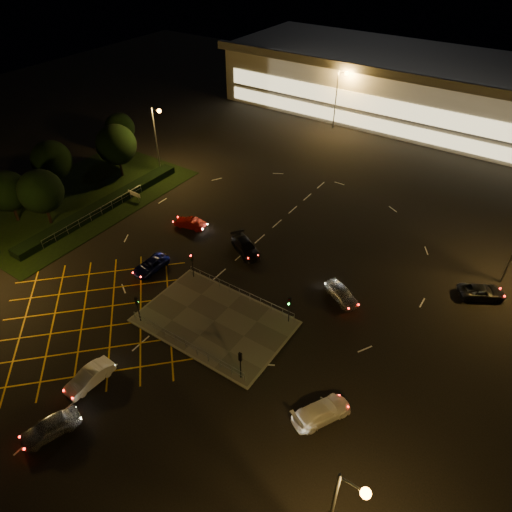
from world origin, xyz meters
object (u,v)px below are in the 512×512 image
Objects in this scene: car_circ_red at (190,223)px; car_left_blue at (151,265)px; car_queue_white at (89,377)px; car_far_dkgrey at (245,247)px; signal_sw at (137,304)px; car_east_grey at (482,292)px; car_near_silver at (50,427)px; signal_se at (240,360)px; car_approach_white at (322,411)px; signal_nw at (192,260)px; car_right_silver at (342,293)px; signal_ne at (289,305)px.

car_left_blue is at bearing -0.13° from car_circ_red.
car_queue_white is 0.99× the size of car_left_blue.
car_left_blue is 0.88× the size of car_far_dkgrey.
signal_sw is 7.87m from car_queue_white.
car_far_dkgrey is at bearing 75.90° from car_east_grey.
car_east_grey reaches higher than car_left_blue.
car_near_silver is at bearing -67.45° from car_left_blue.
signal_se is 7.66m from car_approach_white.
signal_nw is at bearing 30.81° from car_circ_red.
car_far_dkgrey is at bearing 73.77° from signal_nw.
car_circ_red is (-6.61, 15.19, -1.71)m from signal_sw.
signal_se is at bearing 39.03° from car_circ_red.
car_right_silver is at bearing 74.79° from car_circ_red.
signal_ne is 0.80× the size of car_circ_red.
signal_se reaches higher than car_near_silver.
car_near_silver is at bearing 66.41° from car_approach_white.
signal_sw is at bearing 30.33° from car_approach_white.
signal_se reaches higher than car_east_grey.
car_queue_white is (1.65, -7.52, -1.65)m from signal_sw.
car_near_silver reaches higher than car_queue_white.
car_approach_white is (17.82, 8.05, 0.01)m from car_queue_white.
car_left_blue is 1.02× the size of car_right_silver.
car_near_silver is 0.93× the size of car_east_grey.
signal_sw is 7.99m from signal_nw.
car_far_dkgrey is at bearing 92.51° from car_queue_white.
car_queue_white is 24.16m from car_circ_red.
car_circ_red is at bearing 118.81° from car_far_dkgrey.
car_far_dkgrey is at bearing 145.09° from signal_ne.
car_right_silver is (13.17, 21.41, 0.02)m from car_queue_white.
car_far_dkgrey is 1.01× the size of car_approach_white.
car_approach_white is (4.65, -13.36, -0.02)m from car_right_silver.
car_queue_white is at bearing 8.24° from car_circ_red.
signal_se is 0.63× the size of car_approach_white.
car_right_silver is at bearing -101.45° from signal_se.
signal_sw reaches higher than car_approach_white.
signal_ne reaches higher than car_left_blue.
signal_se is at bearing 39.46° from car_queue_white.
car_right_silver is (14.81, 5.91, -1.63)m from signal_nw.
car_far_dkgrey is (-9.97, 14.95, -1.63)m from signal_se.
car_near_silver is 0.89× the size of car_approach_white.
signal_se is 7.99m from signal_ne.
car_far_dkgrey is 25.70m from car_east_grey.
signal_se is at bearing 72.34° from car_near_silver.
car_queue_white reaches higher than car_east_grey.
signal_ne is 0.72× the size of car_queue_white.
car_east_grey is at bearing -123.36° from signal_se.
car_east_grey is (26.66, 14.28, -1.71)m from signal_nw.
car_left_blue is at bearing 131.31° from car_near_silver.
signal_sw is at bearing 122.10° from car_near_silver.
car_east_grey reaches higher than car_circ_red.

